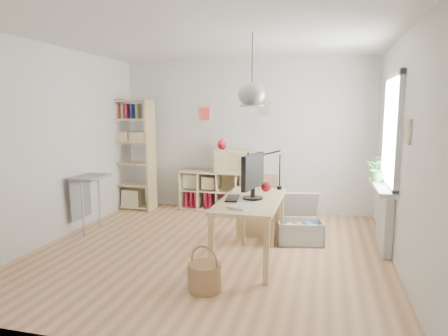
% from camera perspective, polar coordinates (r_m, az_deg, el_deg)
% --- Properties ---
extents(ground, '(4.50, 4.50, 0.00)m').
position_cam_1_polar(ground, '(5.34, -1.88, -11.65)').
color(ground, tan).
rests_on(ground, ground).
extents(room_shell, '(4.50, 4.50, 4.50)m').
position_cam_1_polar(room_shell, '(4.75, 3.99, 10.46)').
color(room_shell, white).
rests_on(room_shell, ground).
extents(window_unit, '(0.07, 1.16, 1.46)m').
position_cam_1_polar(window_unit, '(5.48, 22.98, 4.82)').
color(window_unit, white).
rests_on(window_unit, ground).
extents(radiator, '(0.10, 0.80, 0.80)m').
position_cam_1_polar(radiator, '(5.65, 21.96, -6.87)').
color(radiator, silver).
rests_on(radiator, ground).
extents(windowsill, '(0.22, 1.20, 0.06)m').
position_cam_1_polar(windowsill, '(5.55, 21.69, -2.57)').
color(windowsill, silver).
rests_on(windowsill, radiator).
extents(desk, '(0.70, 1.50, 0.75)m').
position_cam_1_polar(desk, '(4.88, 3.83, -5.51)').
color(desk, '#DDBB7F').
rests_on(desk, ground).
extents(cube_shelf, '(1.40, 0.38, 0.72)m').
position_cam_1_polar(cube_shelf, '(7.31, -0.89, -3.71)').
color(cube_shelf, '#CEB387').
rests_on(cube_shelf, ground).
extents(tall_bookshelf, '(0.80, 0.38, 2.00)m').
position_cam_1_polar(tall_bookshelf, '(7.49, -13.11, 2.49)').
color(tall_bookshelf, '#DDBB7F').
rests_on(tall_bookshelf, ground).
extents(side_table, '(0.40, 0.55, 0.85)m').
position_cam_1_polar(side_table, '(6.32, -19.05, -2.67)').
color(side_table, gray).
rests_on(side_table, ground).
extents(chair, '(0.47, 0.47, 0.93)m').
position_cam_1_polar(chair, '(5.58, 5.22, -5.09)').
color(chair, gray).
rests_on(chair, ground).
extents(wicker_basket, '(0.34, 0.34, 0.47)m').
position_cam_1_polar(wicker_basket, '(4.19, -2.80, -15.15)').
color(wicker_basket, olive).
rests_on(wicker_basket, ground).
extents(storage_chest, '(0.73, 0.79, 0.65)m').
position_cam_1_polar(storage_chest, '(5.70, 10.77, -8.24)').
color(storage_chest, beige).
rests_on(storage_chest, ground).
extents(monitor, '(0.25, 0.63, 0.55)m').
position_cam_1_polar(monitor, '(4.82, 4.16, -0.84)').
color(monitor, black).
rests_on(monitor, desk).
extents(keyboard, '(0.19, 0.39, 0.02)m').
position_cam_1_polar(keyboard, '(4.85, 1.20, -4.34)').
color(keyboard, black).
rests_on(keyboard, desk).
extents(task_lamp, '(0.48, 0.18, 0.51)m').
position_cam_1_polar(task_lamp, '(5.39, 5.44, 0.54)').
color(task_lamp, black).
rests_on(task_lamp, desk).
extents(yarn_ball, '(0.13, 0.13, 0.13)m').
position_cam_1_polar(yarn_ball, '(5.29, 6.03, -2.68)').
color(yarn_ball, '#45090F').
rests_on(yarn_ball, desk).
extents(paper_tray, '(0.29, 0.32, 0.03)m').
position_cam_1_polar(paper_tray, '(4.42, 2.56, -5.55)').
color(paper_tray, silver).
rests_on(paper_tray, desk).
extents(drawer_chest, '(0.73, 0.41, 0.39)m').
position_cam_1_polar(drawer_chest, '(7.09, 1.48, 0.99)').
color(drawer_chest, '#CEB387').
rests_on(drawer_chest, cube_shelf).
extents(red_vase, '(0.16, 0.16, 0.19)m').
position_cam_1_polar(red_vase, '(7.11, -0.28, 3.37)').
color(red_vase, maroon).
rests_on(red_vase, drawer_chest).
extents(potted_plant, '(0.39, 0.36, 0.36)m').
position_cam_1_polar(potted_plant, '(5.77, 21.29, -0.06)').
color(potted_plant, '#276325').
rests_on(potted_plant, windowsill).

